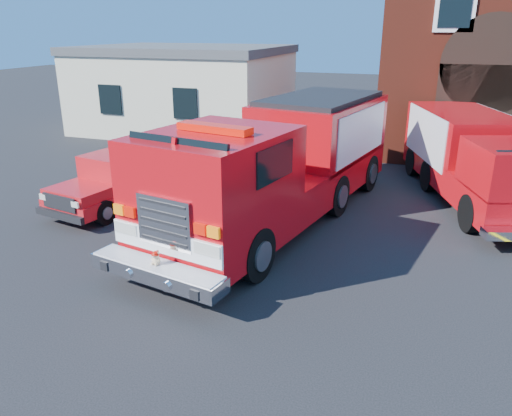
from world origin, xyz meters
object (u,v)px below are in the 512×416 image
(secondary_truck, at_px, (475,156))
(fire_engine, at_px, (282,162))
(side_building, at_px, (186,88))
(pickup_truck, at_px, (123,180))

(secondary_truck, bearing_deg, fire_engine, -144.56)
(secondary_truck, bearing_deg, side_building, 151.25)
(fire_engine, xyz_separation_m, secondary_truck, (5.26, 3.74, -0.27))
(secondary_truck, bearing_deg, pickup_truck, -158.56)
(fire_engine, xyz_separation_m, pickup_truck, (-5.09, -0.32, -0.92))
(side_building, height_order, fire_engine, side_building)
(pickup_truck, xyz_separation_m, secondary_truck, (10.35, 4.07, 0.65))
(side_building, distance_m, pickup_truck, 12.45)
(fire_engine, bearing_deg, secondary_truck, 35.44)
(side_building, distance_m, fire_engine, 14.48)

